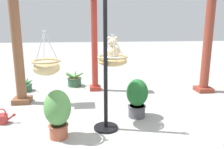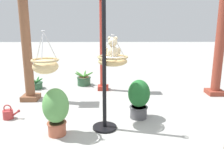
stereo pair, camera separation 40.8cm
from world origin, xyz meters
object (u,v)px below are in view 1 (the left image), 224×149
potted_plant_fern_front (25,87)px  potted_plant_bushy_green (58,112)px  potted_plant_conical_shrub (137,97)px  greenhouse_pillar_left (94,44)px  greenhouse_pillar_right (208,42)px  potted_plant_flowering_red (75,81)px  hanging_basket_left_high (46,67)px  hanging_basket_with_teddy (112,60)px  display_pole_central (106,86)px  greenhouse_pillar_far_back (17,45)px  watering_can (3,118)px  teddy_bear (112,50)px

potted_plant_fern_front → potted_plant_bushy_green: size_ratio=0.53×
potted_plant_conical_shrub → greenhouse_pillar_left: bearing=110.9°
greenhouse_pillar_right → potted_plant_flowering_red: size_ratio=5.01×
greenhouse_pillar_left → potted_plant_conical_shrub: greenhouse_pillar_left is taller
hanging_basket_left_high → greenhouse_pillar_right: size_ratio=0.24×
potted_plant_flowering_red → hanging_basket_with_teddy: bearing=-72.6°
hanging_basket_with_teddy → greenhouse_pillar_right: bearing=31.8°
display_pole_central → greenhouse_pillar_right: bearing=34.0°
display_pole_central → potted_plant_bushy_green: size_ratio=3.09×
hanging_basket_left_high → greenhouse_pillar_far_back: 2.04m
potted_plant_bushy_green → potted_plant_conical_shrub: (1.49, 0.69, -0.03)m
potted_plant_fern_front → display_pole_central: bearing=-51.5°
hanging_basket_with_teddy → hanging_basket_left_high: 1.19m
greenhouse_pillar_left → potted_plant_fern_front: (-1.98, 0.13, -1.20)m
hanging_basket_left_high → potted_plant_flowering_red: (0.25, 3.15, -1.04)m
greenhouse_pillar_far_back → greenhouse_pillar_left: bearing=25.4°
display_pole_central → potted_plant_fern_front: bearing=128.5°
greenhouse_pillar_left → hanging_basket_left_high: bearing=-108.1°
potted_plant_flowering_red → watering_can: size_ratio=1.64×
hanging_basket_left_high → watering_can: size_ratio=2.00×
hanging_basket_left_high → greenhouse_pillar_far_back: bearing=117.7°
greenhouse_pillar_left → potted_plant_fern_front: bearing=176.4°
hanging_basket_left_high → greenhouse_pillar_left: 2.80m
greenhouse_pillar_far_back → watering_can: size_ratio=8.21×
teddy_bear → greenhouse_pillar_left: greenhouse_pillar_left is taller
greenhouse_pillar_left → greenhouse_pillar_far_back: greenhouse_pillar_far_back is taller
greenhouse_pillar_left → potted_plant_fern_front: 2.32m
greenhouse_pillar_right → potted_plant_conical_shrub: bearing=-146.3°
hanging_basket_left_high → potted_plant_flowering_red: size_ratio=1.21×
potted_plant_fern_front → watering_can: (0.13, -2.15, -0.02)m
display_pole_central → greenhouse_pillar_left: (-0.09, 2.48, 0.52)m
potted_plant_fern_front → hanging_basket_left_high: bearing=-68.1°
display_pole_central → teddy_bear: size_ratio=5.98×
greenhouse_pillar_far_back → potted_plant_bushy_green: bearing=-59.6°
hanging_basket_with_teddy → teddy_bear: 0.19m
hanging_basket_with_teddy → greenhouse_pillar_left: (-0.24, 2.23, 0.10)m
display_pole_central → teddy_bear: bearing=61.1°
greenhouse_pillar_right → greenhouse_pillar_left: bearing=170.9°
potted_plant_flowering_red → teddy_bear: bearing=-72.5°
teddy_bear → watering_can: 2.48m
potted_plant_flowering_red → watering_can: (-1.24, -2.52, -0.06)m
greenhouse_pillar_left → watering_can: bearing=-132.5°
greenhouse_pillar_far_back → hanging_basket_left_high: bearing=-62.3°
potted_plant_fern_front → potted_plant_flowering_red: 1.42m
potted_plant_bushy_green → watering_can: size_ratio=2.37×
potted_plant_conical_shrub → watering_can: size_ratio=2.27×
teddy_bear → greenhouse_pillar_right: (2.81, 1.72, -0.02)m
teddy_bear → greenhouse_pillar_left: size_ratio=0.16×
hanging_basket_with_teddy → greenhouse_pillar_right: 3.31m
potted_plant_conical_shrub → hanging_basket_left_high: bearing=-158.4°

